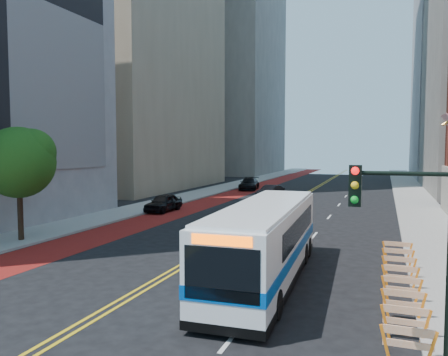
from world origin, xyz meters
TOP-DOWN VIEW (x-y plane):
  - ground at (0.00, 0.00)m, footprint 160.00×160.00m
  - sidewalk_left at (-12.00, 30.00)m, footprint 4.00×140.00m
  - sidewalk_right at (12.00, 30.00)m, footprint 4.00×140.00m
  - bus_lane_paint at (-8.10, 30.00)m, footprint 3.60×140.00m
  - center_line_inner at (-0.18, 30.00)m, footprint 0.14×140.00m
  - center_line_outer at (0.18, 30.00)m, footprint 0.14×140.00m
  - lane_dashes at (4.80, 38.00)m, footprint 0.14×98.20m
  - midrise_left_far at (-24.00, 78.00)m, footprint 20.00×26.00m
  - construction_barriers at (9.60, 3.42)m, footprint 1.42×10.91m
  - street_tree at (-11.24, 6.04)m, footprint 4.20×4.20m
  - traffic_signal at (9.41, -3.51)m, footprint 2.21×0.34m
  - transit_bus at (4.33, 3.68)m, footprint 3.18×12.10m
  - car_a at (-9.30, 20.09)m, footprint 1.92×4.56m
  - car_b at (-2.99, 33.40)m, footprint 2.47×4.56m
  - car_c at (-7.99, 41.67)m, footprint 3.03×5.76m

SIDE VIEW (x-z plane):
  - ground at x=0.00m, z-range 0.00..0.00m
  - center_line_inner at x=-0.18m, z-range 0.00..0.01m
  - center_line_outer at x=0.18m, z-range 0.00..0.01m
  - bus_lane_paint at x=-8.10m, z-range 0.00..0.01m
  - lane_dashes at x=4.80m, z-range 0.00..0.01m
  - sidewalk_left at x=-12.00m, z-range 0.00..0.15m
  - sidewalk_right at x=12.00m, z-range 0.00..0.15m
  - construction_barriers at x=9.60m, z-range 0.17..1.18m
  - car_b at x=-2.99m, z-range 0.00..1.43m
  - car_a at x=-9.30m, z-range 0.00..1.54m
  - car_c at x=-7.99m, z-range 0.00..1.59m
  - transit_bus at x=4.33m, z-range 0.07..3.37m
  - traffic_signal at x=9.41m, z-range 1.18..6.26m
  - street_tree at x=-11.24m, z-range 1.56..8.26m
  - midrise_left_far at x=-24.00m, z-range 0.00..65.00m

